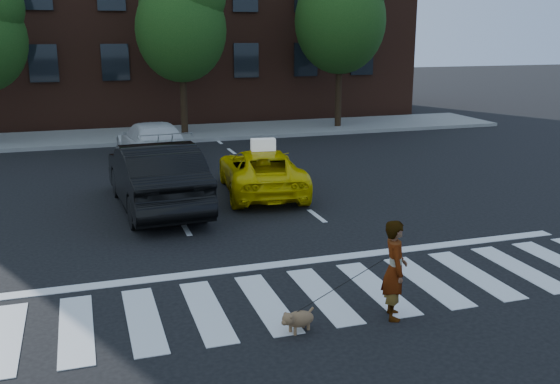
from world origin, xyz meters
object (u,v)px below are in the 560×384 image
object	(u,v)px
taxi	(261,171)
dog	(297,319)
woman	(395,270)
tree_right	(341,9)
white_suv	(153,142)
black_sedan	(156,176)
tree_mid	(181,18)

from	to	relation	value
taxi	dog	size ratio (longest dim) A/B	7.31
woman	dog	distance (m)	1.70
tree_right	taxi	bearing A→B (deg)	-123.35
woman	white_suv	bearing A→B (deg)	27.17
white_suv	black_sedan	bearing A→B (deg)	80.08
tree_mid	woman	world-z (taller)	tree_mid
white_suv	tree_mid	bearing A→B (deg)	-115.61
tree_mid	woman	distance (m)	18.55
tree_mid	taxi	world-z (taller)	tree_mid
tree_right	white_suv	size ratio (longest dim) A/B	1.60
tree_right	woman	distance (m)	19.84
tree_right	dog	bearing A→B (deg)	-114.86
black_sedan	white_suv	size ratio (longest dim) A/B	1.07
tree_right	woman	xyz separation A→B (m)	(-6.79, -18.10, -4.47)
taxi	woman	world-z (taller)	woman
tree_mid	black_sedan	xyz separation A→B (m)	(-2.53, -10.70, -4.00)
woman	dog	size ratio (longest dim) A/B	2.63
black_sedan	dog	distance (m)	7.52
white_suv	dog	distance (m)	13.24
tree_right	taxi	distance (m)	12.84
tree_right	woman	world-z (taller)	tree_right
black_sedan	white_suv	xyz separation A→B (m)	(0.60, 5.82, -0.15)
black_sedan	woman	xyz separation A→B (m)	(2.74, -7.39, -0.06)
dog	tree_mid	bearing A→B (deg)	64.13
tree_mid	black_sedan	size ratio (longest dim) A/B	1.38
tree_mid	black_sedan	world-z (taller)	tree_mid
black_sedan	woman	size ratio (longest dim) A/B	3.25
tree_mid	tree_right	size ratio (longest dim) A/B	0.92
taxi	black_sedan	xyz separation A→B (m)	(-2.96, -0.71, 0.24)
tree_mid	white_suv	bearing A→B (deg)	-111.58
tree_right	dog	distance (m)	20.59
dog	woman	bearing A→B (deg)	-20.85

